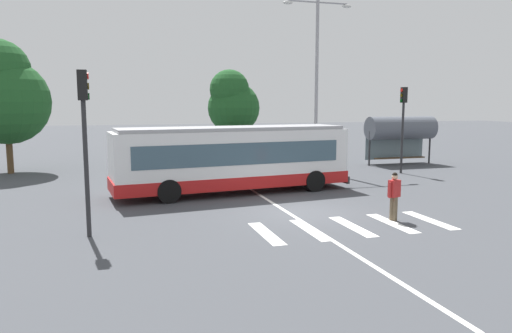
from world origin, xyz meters
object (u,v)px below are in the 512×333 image
at_px(background_tree_left, 3,93).
at_px(background_tree_right, 232,103).
at_px(parked_car_black, 246,152).
at_px(parked_car_charcoal, 208,154).
at_px(twin_arm_street_lamp, 317,69).
at_px(bus_stop_shelter, 401,129).
at_px(parked_car_silver, 171,155).
at_px(traffic_light_near_corner, 85,127).
at_px(city_transit_bus, 233,159).
at_px(pedestrian_crossing_street, 394,194).
at_px(traffic_light_far_corner, 403,116).

distance_m(background_tree_left, background_tree_right, 15.43).
bearing_deg(parked_car_black, parked_car_charcoal, -173.84).
bearing_deg(twin_arm_street_lamp, background_tree_left, 166.67).
height_order(bus_stop_shelter, twin_arm_street_lamp, twin_arm_street_lamp).
bearing_deg(parked_car_charcoal, parked_car_silver, -174.28).
bearing_deg(bus_stop_shelter, parked_car_black, 160.56).
xyz_separation_m(traffic_light_near_corner, twin_arm_street_lamp, (12.59, 11.44, 2.75)).
bearing_deg(parked_car_black, bus_stop_shelter, -19.44).
distance_m(traffic_light_near_corner, background_tree_left, 16.58).
height_order(city_transit_bus, pedestrian_crossing_street, city_transit_bus).
xyz_separation_m(city_transit_bus, twin_arm_street_lamp, (6.56, 5.57, 4.56)).
relative_size(parked_car_black, twin_arm_street_lamp, 0.45).
xyz_separation_m(parked_car_black, twin_arm_street_lamp, (3.08, -4.87, 5.38)).
bearing_deg(parked_car_silver, traffic_light_far_corner, -27.44).
xyz_separation_m(traffic_light_near_corner, bus_stop_shelter, (19.43, 12.82, -0.98)).
distance_m(parked_car_charcoal, twin_arm_street_lamp, 9.12).
bearing_deg(bus_stop_shelter, parked_car_charcoal, 165.70).
height_order(pedestrian_crossing_street, parked_car_charcoal, pedestrian_crossing_street).
relative_size(parked_car_black, background_tree_left, 0.59).
height_order(parked_car_silver, parked_car_black, same).
height_order(pedestrian_crossing_street, twin_arm_street_lamp, twin_arm_street_lamp).
bearing_deg(parked_car_black, traffic_light_near_corner, -120.25).
bearing_deg(parked_car_silver, traffic_light_near_corner, -105.22).
bearing_deg(background_tree_right, parked_car_silver, -140.14).
relative_size(pedestrian_crossing_street, parked_car_black, 0.37).
relative_size(parked_car_charcoal, background_tree_left, 0.58).
xyz_separation_m(parked_car_black, background_tree_left, (-14.76, -0.65, 3.96)).
height_order(bus_stop_shelter, background_tree_right, background_tree_right).
bearing_deg(pedestrian_crossing_street, background_tree_left, 133.03).
bearing_deg(background_tree_left, traffic_light_near_corner, -71.50).
bearing_deg(bus_stop_shelter, traffic_light_near_corner, -146.59).
relative_size(parked_car_charcoal, parked_car_black, 0.98).
bearing_deg(background_tree_right, twin_arm_street_lamp, -70.53).
distance_m(bus_stop_shelter, twin_arm_street_lamp, 7.91).
relative_size(city_transit_bus, twin_arm_street_lamp, 1.10).
height_order(parked_car_black, twin_arm_street_lamp, twin_arm_street_lamp).
distance_m(pedestrian_crossing_street, twin_arm_street_lamp, 13.59).
distance_m(parked_car_silver, parked_car_black, 5.25).
bearing_deg(pedestrian_crossing_street, background_tree_right, 91.89).
distance_m(traffic_light_far_corner, background_tree_left, 23.33).
xyz_separation_m(parked_car_silver, bus_stop_shelter, (15.14, -2.96, 1.65)).
bearing_deg(traffic_light_near_corner, twin_arm_street_lamp, 42.26).
bearing_deg(twin_arm_street_lamp, parked_car_charcoal, 141.49).
bearing_deg(parked_car_black, background_tree_left, -177.49).
bearing_deg(traffic_light_near_corner, parked_car_black, 59.75).
relative_size(pedestrian_crossing_street, bus_stop_shelter, 0.36).
relative_size(parked_car_charcoal, twin_arm_street_lamp, 0.44).
distance_m(parked_car_charcoal, bus_stop_shelter, 13.10).
bearing_deg(city_transit_bus, background_tree_left, 139.05).
xyz_separation_m(parked_car_charcoal, traffic_light_near_corner, (-6.84, -16.03, 2.63)).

